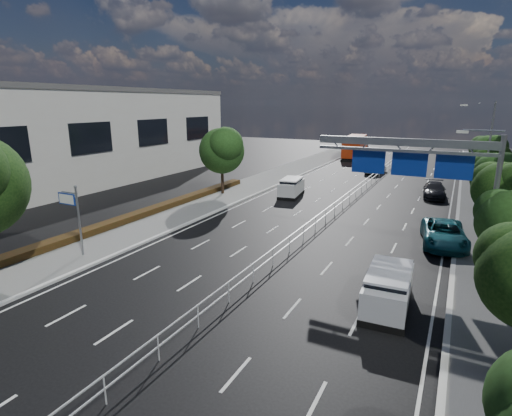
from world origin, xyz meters
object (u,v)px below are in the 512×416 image
at_px(overhead_gantry, 423,160).
at_px(white_minivan, 291,187).
at_px(near_car_silver, 375,167).
at_px(parked_car_teal, 444,234).
at_px(pedestrian_b, 485,233).
at_px(toilet_sign, 72,208).
at_px(parked_car_dark, 434,190).
at_px(red_bus, 355,146).
at_px(silver_minivan, 388,289).
at_px(near_car_dark, 363,147).

distance_m(overhead_gantry, white_minivan, 16.87).
bearing_deg(white_minivan, near_car_silver, 66.94).
height_order(parked_car_teal, pedestrian_b, pedestrian_b).
xyz_separation_m(toilet_sign, parked_car_dark, (17.75, 26.38, -2.24)).
xyz_separation_m(parked_car_dark, pedestrian_b, (3.77, -13.63, 0.26)).
bearing_deg(red_bus, white_minivan, -93.67).
height_order(toilet_sign, parked_car_dark, toilet_sign).
bearing_deg(red_bus, pedestrian_b, -72.08).
xyz_separation_m(white_minivan, silver_minivan, (12.16, -18.46, 0.02)).
distance_m(silver_minivan, parked_car_teal, 10.16).
xyz_separation_m(overhead_gantry, parked_car_dark, (0.05, 16.33, -4.90)).
bearing_deg(white_minivan, red_bus, 84.73).
relative_size(overhead_gantry, near_car_silver, 2.22).
height_order(white_minivan, parked_car_dark, white_minivan).
relative_size(parked_car_teal, pedestrian_b, 3.38).
distance_m(toilet_sign, pedestrian_b, 25.09).
xyz_separation_m(white_minivan, red_bus, (-1.48, 31.54, 0.99)).
bearing_deg(parked_car_teal, red_bus, 103.22).
bearing_deg(silver_minivan, overhead_gantry, 85.57).
distance_m(toilet_sign, red_bus, 52.15).
relative_size(near_car_dark, silver_minivan, 1.05).
bearing_deg(parked_car_dark, white_minivan, -159.76).
relative_size(near_car_dark, pedestrian_b, 2.83).
height_order(red_bus, near_car_dark, red_bus).
relative_size(silver_minivan, parked_car_dark, 0.91).
bearing_deg(overhead_gantry, white_minivan, 140.00).
height_order(white_minivan, red_bus, red_bus).
relative_size(red_bus, parked_car_teal, 2.19).
bearing_deg(pedestrian_b, silver_minivan, 95.07).
height_order(overhead_gantry, white_minivan, overhead_gantry).
bearing_deg(parked_car_dark, silver_minivan, -95.87).
relative_size(red_bus, pedestrian_b, 7.42).
xyz_separation_m(overhead_gantry, near_car_dark, (-14.63, 51.10, -4.84)).
xyz_separation_m(white_minivan, parked_car_dark, (12.46, 5.92, -0.17)).
distance_m(silver_minivan, parked_car_dark, 24.38).
bearing_deg(silver_minivan, near_car_silver, 99.13).
xyz_separation_m(red_bus, silver_minivan, (13.64, -50.00, -0.97)).
xyz_separation_m(near_car_dark, silver_minivan, (14.39, -59.15, 0.12)).
bearing_deg(silver_minivan, parked_car_teal, 77.08).
relative_size(toilet_sign, white_minivan, 1.01).
bearing_deg(near_car_silver, parked_car_dark, 131.42).
bearing_deg(near_car_silver, white_minivan, 81.88).
relative_size(overhead_gantry, white_minivan, 2.39).
relative_size(white_minivan, red_bus, 0.35).
xyz_separation_m(near_car_silver, silver_minivan, (7.50, -35.74, 0.10)).
distance_m(near_car_silver, near_car_dark, 24.41).
relative_size(white_minivan, parked_car_dark, 0.89).
height_order(red_bus, parked_car_teal, red_bus).
bearing_deg(parked_car_dark, near_car_dark, 107.71).
xyz_separation_m(near_car_silver, near_car_dark, (-6.89, 23.41, -0.02)).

